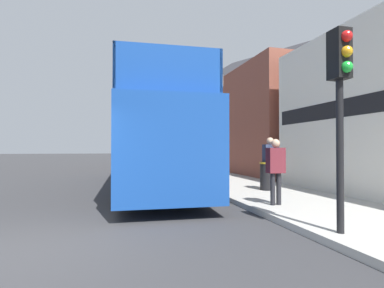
{
  "coord_description": "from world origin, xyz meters",
  "views": [
    {
      "loc": [
        1.41,
        -5.07,
        1.57
      ],
      "look_at": [
        4.41,
        6.07,
        1.74
      ],
      "focal_mm": 28.0,
      "sensor_mm": 36.0,
      "label": 1
    }
  ],
  "objects_px": {
    "parked_car_ahead_of_bus": "(144,162)",
    "traffic_signal": "(341,83)",
    "pedestrian_nearest": "(276,165)",
    "litter_bin": "(266,175)",
    "tour_bus": "(151,143)",
    "lamp_post_second": "(170,125)",
    "lamp_post_nearest": "(219,105)",
    "pedestrian_second": "(270,158)"
  },
  "relations": [
    {
      "from": "tour_bus",
      "to": "pedestrian_nearest",
      "type": "relative_size",
      "value": 6.9
    },
    {
      "from": "parked_car_ahead_of_bus",
      "to": "traffic_signal",
      "type": "distance_m",
      "value": 16.88
    },
    {
      "from": "parked_car_ahead_of_bus",
      "to": "traffic_signal",
      "type": "bearing_deg",
      "value": -84.14
    },
    {
      "from": "pedestrian_second",
      "to": "lamp_post_second",
      "type": "bearing_deg",
      "value": 99.26
    },
    {
      "from": "pedestrian_nearest",
      "to": "traffic_signal",
      "type": "height_order",
      "value": "traffic_signal"
    },
    {
      "from": "pedestrian_nearest",
      "to": "pedestrian_second",
      "type": "height_order",
      "value": "pedestrian_second"
    },
    {
      "from": "lamp_post_nearest",
      "to": "traffic_signal",
      "type": "bearing_deg",
      "value": -91.73
    },
    {
      "from": "parked_car_ahead_of_bus",
      "to": "pedestrian_second",
      "type": "height_order",
      "value": "pedestrian_second"
    },
    {
      "from": "parked_car_ahead_of_bus",
      "to": "pedestrian_second",
      "type": "xyz_separation_m",
      "value": [
        3.08,
        -11.67,
        0.57
      ]
    },
    {
      "from": "pedestrian_nearest",
      "to": "tour_bus",
      "type": "bearing_deg",
      "value": 115.09
    },
    {
      "from": "tour_bus",
      "to": "pedestrian_nearest",
      "type": "bearing_deg",
      "value": -62.07
    },
    {
      "from": "litter_bin",
      "to": "traffic_signal",
      "type": "bearing_deg",
      "value": -105.63
    },
    {
      "from": "traffic_signal",
      "to": "lamp_post_nearest",
      "type": "distance_m",
      "value": 6.49
    },
    {
      "from": "lamp_post_nearest",
      "to": "litter_bin",
      "type": "bearing_deg",
      "value": -48.45
    },
    {
      "from": "lamp_post_second",
      "to": "pedestrian_nearest",
      "type": "bearing_deg",
      "value": -88.37
    },
    {
      "from": "parked_car_ahead_of_bus",
      "to": "lamp_post_second",
      "type": "distance_m",
      "value": 3.42
    },
    {
      "from": "pedestrian_second",
      "to": "traffic_signal",
      "type": "height_order",
      "value": "traffic_signal"
    },
    {
      "from": "tour_bus",
      "to": "parked_car_ahead_of_bus",
      "type": "relative_size",
      "value": 2.8
    },
    {
      "from": "pedestrian_nearest",
      "to": "parked_car_ahead_of_bus",
      "type": "bearing_deg",
      "value": 97.38
    },
    {
      "from": "pedestrian_nearest",
      "to": "litter_bin",
      "type": "xyz_separation_m",
      "value": [
        1.14,
        2.51,
        -0.49
      ]
    },
    {
      "from": "pedestrian_second",
      "to": "lamp_post_second",
      "type": "xyz_separation_m",
      "value": [
        -1.6,
        9.8,
        1.89
      ]
    },
    {
      "from": "tour_bus",
      "to": "pedestrian_second",
      "type": "bearing_deg",
      "value": -34.5
    },
    {
      "from": "tour_bus",
      "to": "traffic_signal",
      "type": "bearing_deg",
      "value": -71.53
    },
    {
      "from": "lamp_post_nearest",
      "to": "litter_bin",
      "type": "height_order",
      "value": "lamp_post_nearest"
    },
    {
      "from": "traffic_signal",
      "to": "litter_bin",
      "type": "relative_size",
      "value": 3.55
    },
    {
      "from": "litter_bin",
      "to": "pedestrian_second",
      "type": "bearing_deg",
      "value": -28.1
    },
    {
      "from": "traffic_signal",
      "to": "lamp_post_second",
      "type": "relative_size",
      "value": 0.81
    },
    {
      "from": "pedestrian_nearest",
      "to": "litter_bin",
      "type": "relative_size",
      "value": 1.72
    },
    {
      "from": "pedestrian_nearest",
      "to": "lamp_post_nearest",
      "type": "xyz_separation_m",
      "value": [
        -0.09,
        3.9,
        2.09
      ]
    },
    {
      "from": "lamp_post_second",
      "to": "litter_bin",
      "type": "distance_m",
      "value": 10.16
    },
    {
      "from": "parked_car_ahead_of_bus",
      "to": "lamp_post_second",
      "type": "relative_size",
      "value": 0.96
    },
    {
      "from": "pedestrian_nearest",
      "to": "pedestrian_second",
      "type": "relative_size",
      "value": 0.92
    },
    {
      "from": "lamp_post_nearest",
      "to": "lamp_post_second",
      "type": "height_order",
      "value": "lamp_post_nearest"
    },
    {
      "from": "tour_bus",
      "to": "parked_car_ahead_of_bus",
      "type": "xyz_separation_m",
      "value": [
        0.65,
        8.82,
        -1.15
      ]
    },
    {
      "from": "parked_car_ahead_of_bus",
      "to": "traffic_signal",
      "type": "xyz_separation_m",
      "value": [
        1.55,
        -16.68,
        2.02
      ]
    },
    {
      "from": "parked_car_ahead_of_bus",
      "to": "litter_bin",
      "type": "relative_size",
      "value": 4.23
    },
    {
      "from": "parked_car_ahead_of_bus",
      "to": "litter_bin",
      "type": "bearing_deg",
      "value": -75.1
    },
    {
      "from": "pedestrian_nearest",
      "to": "traffic_signal",
      "type": "relative_size",
      "value": 0.48
    },
    {
      "from": "traffic_signal",
      "to": "lamp_post_second",
      "type": "xyz_separation_m",
      "value": [
        -0.07,
        14.82,
        0.44
      ]
    },
    {
      "from": "traffic_signal",
      "to": "pedestrian_nearest",
      "type": "bearing_deg",
      "value": 83.72
    },
    {
      "from": "tour_bus",
      "to": "litter_bin",
      "type": "xyz_separation_m",
      "value": [
        3.62,
        -2.79,
        -1.15
      ]
    },
    {
      "from": "tour_bus",
      "to": "pedestrian_nearest",
      "type": "distance_m",
      "value": 5.89
    }
  ]
}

